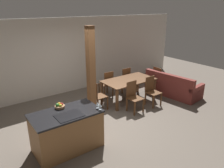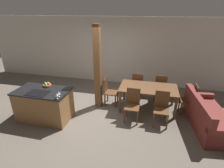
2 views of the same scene
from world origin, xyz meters
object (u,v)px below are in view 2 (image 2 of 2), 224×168
(fruit_bowl, at_px, (47,85))
(wine_glass_near, at_px, (57,95))
(dining_chair_near_right, at_px, (161,108))
(couch, at_px, (207,117))
(dining_chair_near_left, at_px, (132,104))
(dining_chair_far_left, at_px, (137,85))
(kitchen_island, at_px, (44,105))
(dining_chair_foot_end, at_px, (190,99))
(timber_post, at_px, (98,68))
(dining_table, at_px, (148,90))
(dining_chair_far_right, at_px, (160,87))
(dining_chair_head_end, at_px, (109,91))
(wine_glass_middle, at_px, (59,93))

(fruit_bowl, xyz_separation_m, wine_glass_near, (0.67, -0.63, 0.06))
(dining_chair_near_right, relative_size, couch, 0.47)
(dining_chair_near_left, distance_m, dining_chair_far_left, 1.41)
(kitchen_island, relative_size, dining_chair_near_right, 1.59)
(dining_chair_near_right, bearing_deg, fruit_bowl, -175.51)
(wine_glass_near, bearing_deg, dining_chair_far_left, 52.09)
(fruit_bowl, bearing_deg, dining_chair_foot_end, 13.17)
(kitchen_island, distance_m, dining_chair_far_left, 3.13)
(fruit_bowl, height_order, dining_chair_far_left, fruit_bowl)
(dining_chair_far_left, relative_size, couch, 0.47)
(timber_post, bearing_deg, dining_chair_near_left, -23.95)
(fruit_bowl, bearing_deg, dining_table, 18.59)
(kitchen_island, bearing_deg, dining_chair_far_right, 31.05)
(kitchen_island, bearing_deg, dining_chair_near_right, 9.44)
(dining_chair_near_left, height_order, dining_chair_foot_end, same)
(dining_chair_near_left, relative_size, dining_chair_foot_end, 1.00)
(wine_glass_near, relative_size, couch, 0.07)
(fruit_bowl, distance_m, dining_chair_near_right, 3.29)
(kitchen_island, height_order, dining_chair_near_left, dining_chair_near_left)
(dining_table, bearing_deg, dining_chair_near_right, -60.88)
(wine_glass_near, height_order, dining_chair_head_end, wine_glass_near)
(dining_chair_far_left, relative_size, dining_chair_foot_end, 1.00)
(dining_chair_head_end, bearing_deg, timber_post, 121.60)
(couch, bearing_deg, dining_chair_foot_end, 27.04)
(dining_table, height_order, dining_chair_far_right, dining_chair_far_right)
(dining_chair_near_right, distance_m, timber_post, 2.17)
(dining_chair_head_end, distance_m, timber_post, 0.88)
(couch, bearing_deg, wine_glass_middle, 96.91)
(couch, bearing_deg, dining_table, 64.24)
(dining_table, height_order, dining_chair_far_left, dining_chair_far_left)
(dining_chair_near_right, bearing_deg, dining_table, 119.12)
(kitchen_island, relative_size, wine_glass_near, 10.31)
(kitchen_island, bearing_deg, dining_chair_head_end, 37.96)
(fruit_bowl, height_order, timber_post, timber_post)
(dining_chair_near_left, relative_size, couch, 0.47)
(dining_chair_foot_end, bearing_deg, timber_post, -86.16)
(dining_chair_near_left, xyz_separation_m, couch, (2.01, 0.15, -0.21))
(fruit_bowl, distance_m, wine_glass_near, 0.92)
(kitchen_island, relative_size, dining_chair_far_right, 1.59)
(dining_table, height_order, dining_chair_head_end, dining_chair_head_end)
(dining_chair_near_left, relative_size, dining_chair_head_end, 1.00)
(dining_chair_far_right, relative_size, dining_chair_foot_end, 1.00)
(wine_glass_near, xyz_separation_m, dining_table, (2.18, 1.59, -0.37))
(dining_chair_far_right, distance_m, couch, 1.77)
(dining_chair_near_left, bearing_deg, fruit_bowl, -174.09)
(wine_glass_middle, bearing_deg, timber_post, 64.51)
(wine_glass_near, xyz_separation_m, timber_post, (0.62, 1.40, 0.28))
(dining_chair_near_left, bearing_deg, dining_chair_near_right, 0.00)
(dining_chair_near_left, xyz_separation_m, timber_post, (-1.16, 0.52, 0.81))
(kitchen_island, xyz_separation_m, dining_chair_foot_end, (4.09, 1.24, 0.03))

